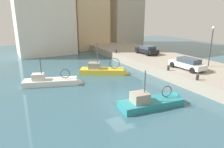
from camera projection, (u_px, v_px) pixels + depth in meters
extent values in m
plane|color=#386070|center=(122.00, 99.00, 18.85)|extent=(80.00, 80.00, 0.00)
cube|color=#9E9384|center=(207.00, 75.00, 23.97)|extent=(9.00, 56.00, 1.20)
cube|color=white|center=(51.00, 85.00, 22.44)|extent=(5.91, 3.39, 1.24)
cone|color=white|center=(80.00, 83.00, 22.98)|extent=(1.33, 1.71, 1.51)
cube|color=#B2A893|center=(51.00, 80.00, 22.28)|extent=(5.65, 3.19, 0.08)
cube|color=beige|center=(38.00, 77.00, 21.95)|extent=(1.48, 1.31, 0.73)
cylinder|color=#4C4C51|center=(41.00, 69.00, 21.76)|extent=(0.10, 0.10, 2.55)
torus|color=#3F3833|center=(65.00, 74.00, 22.37)|extent=(1.00, 0.40, 1.03)
sphere|color=white|center=(36.00, 81.00, 22.96)|extent=(0.32, 0.32, 0.32)
cube|color=teal|center=(151.00, 106.00, 17.27)|extent=(5.55, 2.53, 1.16)
cone|color=teal|center=(180.00, 101.00, 18.35)|extent=(1.10, 1.80, 1.70)
cube|color=#B2A893|center=(151.00, 101.00, 17.12)|extent=(5.31, 2.35, 0.08)
cube|color=gray|center=(140.00, 98.00, 16.61)|extent=(1.46, 1.38, 0.82)
cylinder|color=#4C4C51|center=(145.00, 87.00, 16.50)|extent=(0.10, 0.10, 2.66)
torus|color=#3F3833|center=(167.00, 91.00, 17.48)|extent=(1.01, 0.20, 1.01)
sphere|color=white|center=(128.00, 103.00, 17.58)|extent=(0.32, 0.32, 0.32)
cube|color=gold|center=(102.00, 74.00, 26.47)|extent=(5.64, 4.36, 1.34)
cone|color=gold|center=(127.00, 74.00, 26.34)|extent=(1.58, 1.80, 1.56)
cube|color=#B2A893|center=(102.00, 69.00, 26.30)|extent=(5.38, 4.13, 0.08)
cube|color=gray|center=(94.00, 66.00, 26.21)|extent=(1.83, 1.74, 0.82)
cylinder|color=#4C4C51|center=(97.00, 56.00, 25.84)|extent=(0.10, 0.10, 3.37)
torus|color=#3F3833|center=(114.00, 63.00, 26.01)|extent=(1.19, 0.77, 1.34)
sphere|color=white|center=(90.00, 70.00, 27.40)|extent=(0.32, 0.32, 0.32)
cube|color=black|center=(147.00, 51.00, 32.67)|extent=(1.86, 3.89, 0.57)
cube|color=#384756|center=(148.00, 47.00, 32.36)|extent=(1.62, 2.19, 0.50)
cylinder|color=black|center=(137.00, 51.00, 33.41)|extent=(0.23, 0.64, 0.64)
cylinder|color=black|center=(146.00, 50.00, 34.26)|extent=(0.23, 0.64, 0.64)
cylinder|color=black|center=(147.00, 54.00, 31.21)|extent=(0.23, 0.64, 0.64)
cylinder|color=black|center=(157.00, 53.00, 32.07)|extent=(0.23, 0.64, 0.64)
cube|color=silver|center=(187.00, 65.00, 23.90)|extent=(1.71, 4.36, 0.57)
cube|color=#384756|center=(189.00, 60.00, 23.57)|extent=(1.48, 2.45, 0.51)
cylinder|color=black|center=(172.00, 65.00, 24.80)|extent=(0.23, 0.64, 0.64)
cylinder|color=black|center=(182.00, 63.00, 25.58)|extent=(0.23, 0.64, 0.64)
cylinder|color=black|center=(192.00, 70.00, 22.36)|extent=(0.23, 0.64, 0.64)
cylinder|color=black|center=(202.00, 68.00, 23.14)|extent=(0.23, 0.64, 0.64)
cylinder|color=#2D2D33|center=(197.00, 77.00, 20.12)|extent=(0.28, 0.28, 0.55)
cylinder|color=#2D2D33|center=(168.00, 68.00, 23.48)|extent=(0.28, 0.28, 0.55)
cylinder|color=#2D2D33|center=(116.00, 51.00, 33.56)|extent=(0.28, 0.28, 0.55)
cylinder|color=#38383D|center=(211.00, 48.00, 24.71)|extent=(0.12, 0.12, 4.50)
sphere|color=#F2EACC|center=(213.00, 28.00, 24.02)|extent=(0.36, 0.36, 0.36)
cube|color=#B2A899|center=(122.00, 15.00, 48.54)|extent=(7.17, 8.32, 13.88)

